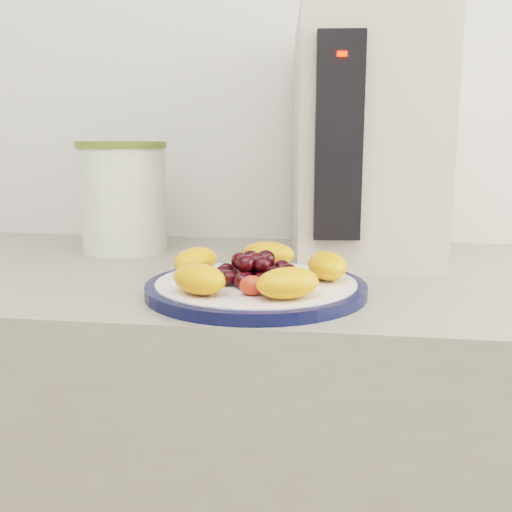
# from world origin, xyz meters

# --- Properties ---
(wall_back) EXTENTS (3.50, 0.02, 2.60)m
(wall_back) POSITION_xyz_m (0.00, 1.51, 1.30)
(wall_back) COLOR silver
(wall_back) RESTS_ON floor
(plate_rim) EXTENTS (0.29, 0.29, 0.01)m
(plate_rim) POSITION_xyz_m (0.02, 1.05, 0.91)
(plate_rim) COLOR #0B1136
(plate_rim) RESTS_ON counter
(plate_face) EXTENTS (0.26, 0.26, 0.02)m
(plate_face) POSITION_xyz_m (0.02, 1.05, 0.91)
(plate_face) COLOR white
(plate_face) RESTS_ON counter
(canister) EXTENTS (0.18, 0.18, 0.18)m
(canister) POSITION_xyz_m (-0.26, 1.32, 0.99)
(canister) COLOR #526921
(canister) RESTS_ON counter
(canister_lid) EXTENTS (0.19, 0.19, 0.01)m
(canister_lid) POSITION_xyz_m (-0.26, 1.32, 1.09)
(canister_lid) COLOR olive
(canister_lid) RESTS_ON canister
(appliance_body) EXTENTS (0.25, 0.33, 0.39)m
(appliance_body) POSITION_xyz_m (0.16, 1.33, 1.09)
(appliance_body) COLOR beige
(appliance_body) RESTS_ON counter
(appliance_panel) EXTENTS (0.07, 0.03, 0.29)m
(appliance_panel) POSITION_xyz_m (0.12, 1.16, 1.10)
(appliance_panel) COLOR black
(appliance_panel) RESTS_ON appliance_body
(appliance_led) EXTENTS (0.01, 0.01, 0.01)m
(appliance_led) POSITION_xyz_m (0.12, 1.15, 1.21)
(appliance_led) COLOR #FF0C05
(appliance_led) RESTS_ON appliance_panel
(fruit_plate) EXTENTS (0.25, 0.24, 0.04)m
(fruit_plate) POSITION_xyz_m (0.02, 1.04, 0.93)
(fruit_plate) COLOR orange
(fruit_plate) RESTS_ON plate_face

